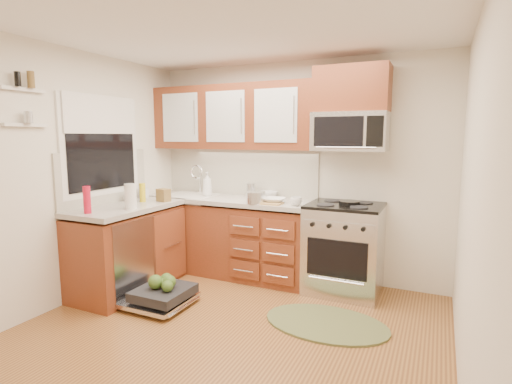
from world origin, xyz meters
The scene contains 37 objects.
floor centered at (0.00, 0.00, 0.00)m, with size 3.50×3.50×0.00m, color brown.
ceiling centered at (0.00, 0.00, 2.50)m, with size 3.50×3.50×0.00m, color white.
wall_back centered at (0.00, 1.75, 1.25)m, with size 3.50×0.04×2.50m, color silver.
wall_left centered at (-1.75, 0.00, 1.25)m, with size 0.04×3.50×2.50m, color silver.
wall_right centered at (1.75, 0.00, 1.25)m, with size 0.04×3.50×2.50m, color silver.
base_cabinet_back centered at (-0.73, 1.45, 0.42)m, with size 2.05×0.60×0.85m, color #5D3115.
base_cabinet_left centered at (-1.45, 0.52, 0.42)m, with size 0.60×1.25×0.85m, color #5D3115.
countertop_back centered at (-0.72, 1.44, 0.90)m, with size 2.07×0.64×0.05m, color #ADA69E.
countertop_left centered at (-1.44, 0.53, 0.90)m, with size 0.64×1.27×0.05m, color #ADA69E.
backsplash_back centered at (-0.73, 1.74, 1.21)m, with size 2.05×0.02×0.57m, color #B8B3A5.
backsplash_left centered at (-1.74, 0.52, 1.21)m, with size 0.02×1.25×0.57m, color #B8B3A5.
upper_cabinets centered at (-0.73, 1.57, 1.88)m, with size 2.05×0.35×0.75m, color #5D3115, non-canonical shape.
cabinet_over_mw centered at (0.68, 1.57, 2.13)m, with size 0.76×0.35×0.47m, color #5D3115.
range centered at (0.68, 1.43, 0.47)m, with size 0.76×0.64×0.95m, color silver, non-canonical shape.
microwave centered at (0.68, 1.55, 1.70)m, with size 0.76×0.38×0.40m, color silver, non-canonical shape.
sink centered at (-1.25, 1.42, 0.80)m, with size 0.62×0.50×0.26m, color white, non-canonical shape.
dishwasher centered at (-0.86, 0.30, 0.10)m, with size 0.70×0.60×0.20m, color silver, non-canonical shape.
window centered at (-1.74, 0.50, 1.55)m, with size 0.03×1.05×1.05m, color white, non-canonical shape.
window_blind centered at (-1.71, 0.50, 1.88)m, with size 0.02×0.96×0.40m, color white.
shelf_upper centered at (-1.72, -0.35, 2.05)m, with size 0.04×0.40×0.03m, color white.
shelf_lower centered at (-1.72, -0.35, 1.75)m, with size 0.04×0.40×0.03m, color white.
rug centered at (0.72, 0.60, 0.01)m, with size 1.10×0.72×0.02m, color #5D6339, non-canonical shape.
skillet centered at (0.73, 1.41, 0.97)m, with size 0.21×0.21×0.04m, color black.
stock_pot centered at (-0.25, 1.22, 0.99)m, with size 0.21×0.21×0.13m, color silver.
cutting_board centered at (-0.10, 1.23, 0.93)m, with size 0.27×0.17×0.02m, color #AE854F.
canister centered at (-0.49, 1.59, 1.01)m, with size 0.11×0.11×0.17m, color silver.
paper_towel_roll centered at (-1.26, 0.38, 1.05)m, with size 0.12×0.12×0.25m, color white.
mustard_bottle centered at (-1.44, 0.78, 1.03)m, with size 0.07×0.07×0.21m, color gold.
red_bottle centered at (-1.47, 0.03, 1.06)m, with size 0.07×0.07×0.26m, color red.
wooden_box centered at (-1.25, 0.90, 1.00)m, with size 0.14×0.10×0.14m, color brown.
blue_carton centered at (-1.60, 0.75, 1.00)m, with size 0.09×0.05×0.14m, color teal.
bowl_a centered at (-0.08, 1.31, 0.95)m, with size 0.24×0.24×0.06m, color #999999.
bowl_b centered at (-0.28, 1.60, 0.96)m, with size 0.25×0.25×0.08m, color #999999.
cup centered at (0.20, 1.25, 0.97)m, with size 0.12×0.12×0.09m, color #999999.
soap_bottle_a centered at (-1.00, 1.43, 1.07)m, with size 0.11×0.12×0.30m, color #999999.
soap_bottle_b centered at (-1.62, 1.01, 1.01)m, with size 0.08×0.08×0.18m, color #999999.
soap_bottle_c centered at (-1.62, 0.75, 1.00)m, with size 0.12×0.12×0.15m, color #999999.
Camera 1 is at (1.56, -2.68, 1.65)m, focal length 28.00 mm.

